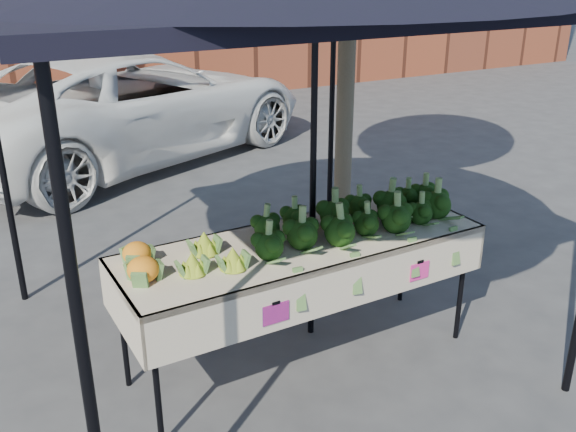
# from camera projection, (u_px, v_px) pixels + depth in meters

# --- Properties ---
(ground) EXTENTS (90.00, 90.00, 0.00)m
(ground) POSITION_uv_depth(u_px,v_px,m) (282.00, 367.00, 4.34)
(ground) COLOR #353538
(table) EXTENTS (2.42, 0.86, 0.90)m
(table) POSITION_uv_depth(u_px,v_px,m) (302.00, 303.00, 4.26)
(table) COLOR beige
(table) RESTS_ON ground
(canopy) EXTENTS (3.16, 3.16, 2.74)m
(canopy) POSITION_uv_depth(u_px,v_px,m) (261.00, 158.00, 4.15)
(canopy) COLOR black
(canopy) RESTS_ON ground
(broccoli_heap) EXTENTS (1.58, 0.55, 0.24)m
(broccoli_heap) POSITION_uv_depth(u_px,v_px,m) (352.00, 211.00, 4.23)
(broccoli_heap) COLOR black
(broccoli_heap) RESTS_ON table
(romanesco_cluster) EXTENTS (0.41, 0.45, 0.18)m
(romanesco_cluster) POSITION_uv_depth(u_px,v_px,m) (205.00, 250.00, 3.75)
(romanesco_cluster) COLOR #9AAE2B
(romanesco_cluster) RESTS_ON table
(cauliflower_pair) EXTENTS (0.21, 0.41, 0.17)m
(cauliflower_pair) POSITION_uv_depth(u_px,v_px,m) (140.00, 259.00, 3.65)
(cauliflower_pair) COLOR orange
(cauliflower_pair) RESTS_ON table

